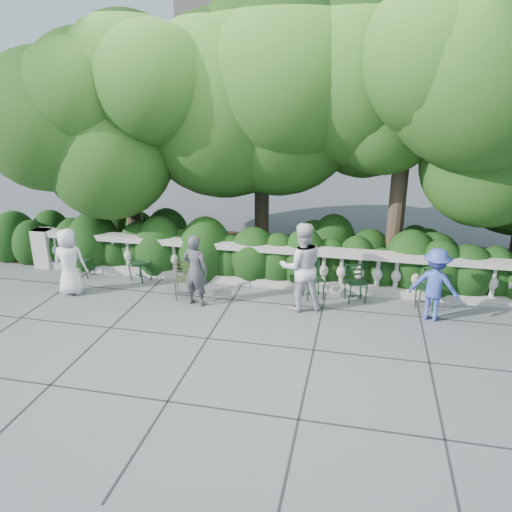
% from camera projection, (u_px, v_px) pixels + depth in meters
% --- Properties ---
extents(ground, '(90.00, 90.00, 0.00)m').
position_uv_depth(ground, '(246.00, 318.00, 10.23)').
color(ground, '#505258').
rests_on(ground, ground).
extents(balustrade, '(12.00, 0.44, 1.00)m').
position_uv_depth(balustrade, '(263.00, 265.00, 11.72)').
color(balustrade, '#9E998E').
rests_on(balustrade, ground).
extents(shrub_hedge, '(15.00, 2.60, 1.70)m').
position_uv_depth(shrub_hedge, '(272.00, 267.00, 12.99)').
color(shrub_hedge, black).
rests_on(shrub_hedge, ground).
extents(tree_canopy, '(15.04, 6.52, 6.78)m').
position_uv_depth(tree_canopy, '(304.00, 109.00, 11.70)').
color(tree_canopy, '#3F3023').
rests_on(tree_canopy, ground).
extents(chair_b, '(0.47, 0.51, 0.84)m').
position_uv_depth(chair_b, '(81.00, 278.00, 12.28)').
color(chair_b, black).
rests_on(chair_b, ground).
extents(chair_c, '(0.57, 0.60, 0.84)m').
position_uv_depth(chair_c, '(137.00, 282.00, 12.02)').
color(chair_c, black).
rests_on(chair_c, ground).
extents(chair_d, '(0.58, 0.60, 0.84)m').
position_uv_depth(chair_d, '(357.00, 304.00, 10.87)').
color(chair_d, black).
rests_on(chair_d, ground).
extents(chair_e, '(0.59, 0.61, 0.84)m').
position_uv_depth(chair_e, '(423.00, 309.00, 10.60)').
color(chair_e, black).
rests_on(chair_e, ground).
extents(chair_f, '(0.61, 0.62, 0.84)m').
position_uv_depth(chair_f, '(315.00, 301.00, 11.03)').
color(chair_f, black).
rests_on(chair_f, ground).
extents(chair_weathered, '(0.54, 0.57, 0.84)m').
position_uv_depth(chair_weathered, '(185.00, 300.00, 11.04)').
color(chair_weathered, black).
rests_on(chair_weathered, ground).
extents(person_businessman, '(0.80, 0.58, 1.53)m').
position_uv_depth(person_businessman, '(69.00, 262.00, 11.15)').
color(person_businessman, silver).
rests_on(person_businessman, ground).
extents(person_woman_grey, '(0.63, 0.47, 1.57)m').
position_uv_depth(person_woman_grey, '(195.00, 270.00, 10.60)').
color(person_woman_grey, '#3E3E42').
rests_on(person_woman_grey, ground).
extents(person_casual_man, '(1.10, 0.98, 1.89)m').
position_uv_depth(person_casual_man, '(301.00, 267.00, 10.34)').
color(person_casual_man, silver).
rests_on(person_casual_man, ground).
extents(person_older_blue, '(1.08, 0.78, 1.50)m').
position_uv_depth(person_older_blue, '(435.00, 285.00, 9.94)').
color(person_older_blue, '#34449C').
rests_on(person_older_blue, ground).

